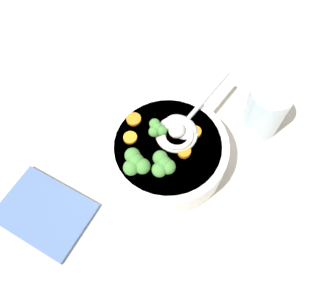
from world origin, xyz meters
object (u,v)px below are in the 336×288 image
at_px(noodle_pile, 177,133).
at_px(folded_napkin, 45,212).
at_px(soup_bowl, 168,152).
at_px(drinking_glass, 265,110).
at_px(soup_spoon, 186,121).

bearing_deg(noodle_pile, folded_napkin, -116.31).
relative_size(soup_bowl, folded_napkin, 1.35).
bearing_deg(drinking_glass, folded_napkin, -118.62).
bearing_deg(soup_spoon, folded_napkin, 157.23).
distance_m(noodle_pile, soup_spoon, 0.03).
relative_size(soup_bowl, soup_spoon, 1.21).
bearing_deg(soup_bowl, noodle_pile, 82.39).
bearing_deg(drinking_glass, noodle_pile, -121.94).
bearing_deg(folded_napkin, noodle_pile, 63.69).
relative_size(noodle_pile, soup_spoon, 0.46).
relative_size(drinking_glass, folded_napkin, 0.68).
distance_m(soup_spoon, folded_napkin, 0.29).
bearing_deg(soup_spoon, drinking_glass, -38.06).
xyz_separation_m(noodle_pile, drinking_glass, (0.09, 0.15, -0.02)).
height_order(noodle_pile, folded_napkin, noodle_pile).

